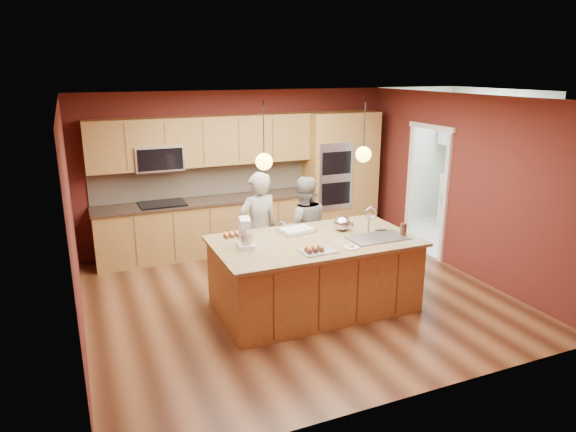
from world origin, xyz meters
name	(u,v)px	position (x,y,z in m)	size (l,w,h in m)	color
floor	(296,296)	(0.00, 0.00, 0.00)	(5.50, 5.50, 0.00)	#442414
ceiling	(297,98)	(0.00, 0.00, 2.70)	(5.50, 5.50, 0.00)	white
wall_back	(239,169)	(0.00, 2.50, 1.35)	(5.50, 5.50, 0.00)	#541D18
wall_front	(411,268)	(0.00, -2.50, 1.35)	(5.50, 5.50, 0.00)	#541D18
wall_left	(72,227)	(-2.75, 0.00, 1.35)	(5.00, 5.00, 0.00)	#541D18
wall_right	(462,185)	(2.75, 0.00, 1.35)	(5.00, 5.00, 0.00)	#541D18
cabinet_run	(205,196)	(-0.68, 2.25, 0.98)	(3.74, 0.64, 2.30)	olive
oven_column	(340,175)	(1.85, 2.19, 1.15)	(1.30, 0.62, 2.30)	olive
doorway_trim	(427,193)	(2.73, 0.80, 1.05)	(0.08, 1.11, 2.20)	white
laundry_room	(490,131)	(4.35, 1.20, 1.95)	(2.60, 2.70, 2.70)	beige
pendant_left	(264,161)	(-0.60, -0.40, 2.00)	(0.20, 0.20, 0.80)	black
pendant_right	(363,154)	(0.74, -0.40, 2.00)	(0.20, 0.20, 0.80)	black
island	(315,273)	(0.09, -0.40, 0.49)	(2.58, 1.44, 1.33)	olive
person_left	(258,230)	(-0.34, 0.58, 0.84)	(0.61, 0.40, 1.68)	black
person_right	(303,228)	(0.37, 0.58, 0.78)	(0.76, 0.59, 1.56)	slate
stand_mixer	(245,235)	(-0.83, -0.33, 1.11)	(0.24, 0.30, 0.37)	white
sheet_cake	(297,230)	(-0.01, -0.02, 0.97)	(0.50, 0.40, 0.05)	silver
cooling_rack	(318,251)	(-0.09, -0.82, 0.96)	(0.41, 0.29, 0.02)	#B2B6BA
mixing_bowl	(343,224)	(0.58, -0.20, 1.04)	(0.23, 0.23, 0.20)	#B3B4B9
plate	(351,248)	(0.34, -0.87, 0.96)	(0.19, 0.19, 0.01)	silver
tumbler	(403,230)	(1.21, -0.70, 1.03)	(0.08, 0.08, 0.16)	#3A2114
phone	(381,230)	(1.05, -0.42, 0.96)	(0.14, 0.07, 0.01)	black
cupcakes_left	(234,234)	(-0.84, 0.11, 0.98)	(0.29, 0.14, 0.06)	#D37F44
cupcakes_rack	(314,249)	(-0.14, -0.84, 1.00)	(0.23, 0.15, 0.07)	#D37F44
cupcakes_right	(345,221)	(0.76, 0.06, 0.99)	(0.16, 0.31, 0.07)	#D37F44
washer	(492,213)	(4.19, 0.77, 0.55)	(0.68, 0.70, 1.10)	white
dryer	(461,203)	(4.23, 1.61, 0.52)	(0.64, 0.66, 1.03)	white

